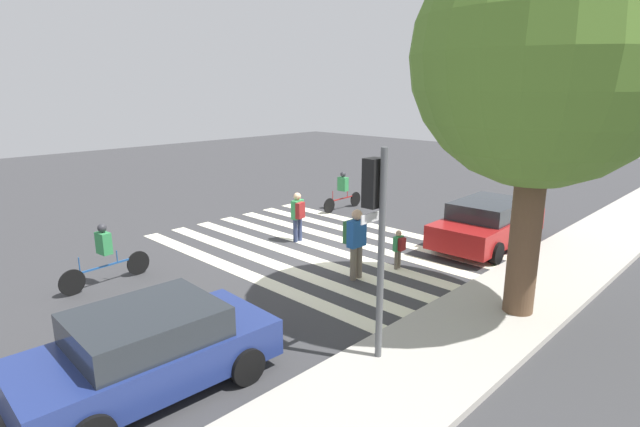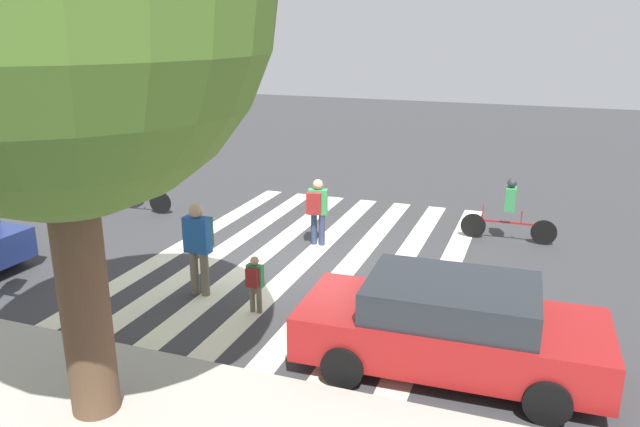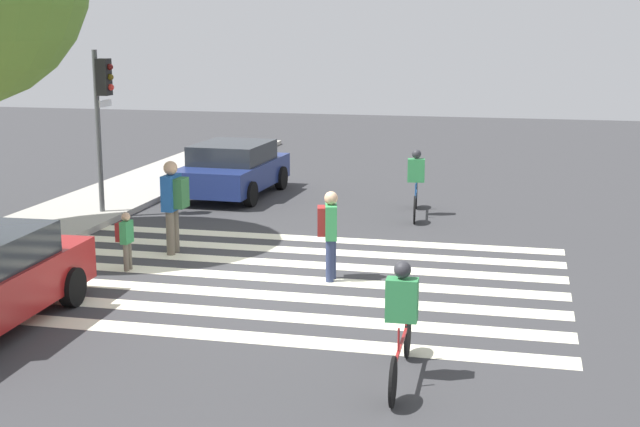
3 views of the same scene
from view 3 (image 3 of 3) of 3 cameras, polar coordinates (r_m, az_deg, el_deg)
ground_plane at (r=16.03m, az=-2.38°, el=-4.19°), size 60.00×60.00×0.00m
crosswalk_stripes at (r=16.03m, az=-2.38°, el=-4.18°), size 6.67×10.00×0.01m
traffic_light at (r=21.31m, az=-13.77°, el=6.99°), size 0.60×0.50×3.92m
pedestrian_child_with_backpack at (r=17.76m, az=-9.35°, el=0.87°), size 0.52×0.44×1.86m
pedestrian_adult_yellow_jacket at (r=16.79m, az=-12.35°, el=-1.45°), size 0.31×0.26×1.10m
pedestrian_adult_tall_backpack at (r=15.69m, az=0.58°, el=-0.97°), size 0.48×0.44×1.61m
cyclist_near_curb at (r=21.26m, az=6.16°, el=2.15°), size 2.40×0.42×1.60m
cyclist_mid_street at (r=11.36m, az=5.24°, el=-6.53°), size 2.26×0.41×1.57m
car_parked_far_curb at (r=23.78m, az=-5.60°, el=2.87°), size 4.14×2.20×1.42m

